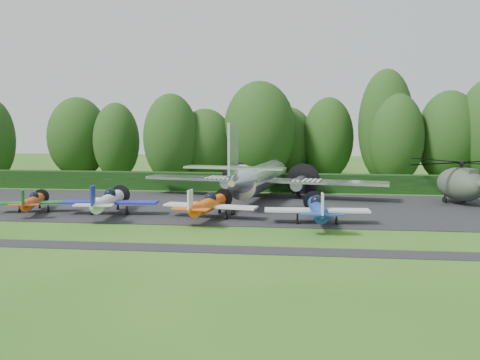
# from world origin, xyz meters

# --- Properties ---
(ground) EXTENTS (160.00, 160.00, 0.00)m
(ground) POSITION_xyz_m (0.00, 0.00, 0.00)
(ground) COLOR #275417
(ground) RESTS_ON ground
(apron) EXTENTS (70.00, 18.00, 0.01)m
(apron) POSITION_xyz_m (0.00, 10.00, 0.00)
(apron) COLOR black
(apron) RESTS_ON ground
(taxiway_verge) EXTENTS (70.00, 2.00, 0.00)m
(taxiway_verge) POSITION_xyz_m (0.00, -6.00, 0.00)
(taxiway_verge) COLOR black
(taxiway_verge) RESTS_ON ground
(hedgerow) EXTENTS (90.00, 1.60, 2.00)m
(hedgerow) POSITION_xyz_m (0.00, 21.00, 0.00)
(hedgerow) COLOR black
(hedgerow) RESTS_ON ground
(transport_plane) EXTENTS (24.87, 19.07, 7.97)m
(transport_plane) POSITION_xyz_m (3.94, 14.62, 2.22)
(transport_plane) COLOR silver
(transport_plane) RESTS_ON ground
(light_plane_red) EXTENTS (6.36, 6.69, 2.44)m
(light_plane_red) POSITION_xyz_m (-14.56, 4.67, 1.02)
(light_plane_red) COLOR #B63C10
(light_plane_red) RESTS_ON ground
(light_plane_white) EXTENTS (7.96, 8.37, 3.06)m
(light_plane_white) POSITION_xyz_m (-7.77, 4.21, 1.27)
(light_plane_white) COLOR silver
(light_plane_white) RESTS_ON ground
(light_plane_orange) EXTENTS (7.62, 8.02, 2.93)m
(light_plane_orange) POSITION_xyz_m (0.70, 3.57, 1.22)
(light_plane_orange) COLOR #F4580E
(light_plane_orange) RESTS_ON ground
(light_plane_blue) EXTENTS (7.93, 8.34, 3.05)m
(light_plane_blue) POSITION_xyz_m (9.28, 2.26, 1.27)
(light_plane_blue) COLOR navy
(light_plane_blue) RESTS_ON ground
(helicopter) EXTENTS (12.64, 14.80, 4.07)m
(helicopter) POSITION_xyz_m (22.86, 13.90, 2.19)
(helicopter) COLOR #354031
(helicopter) RESTS_ON ground
(sign_board) EXTENTS (3.42, 0.13, 1.93)m
(sign_board) POSITION_xyz_m (26.10, 20.07, 1.30)
(sign_board) COLOR #3F3326
(sign_board) RESTS_ON ground
(tree_0) EXTENTS (6.97, 6.97, 11.18)m
(tree_0) POSITION_xyz_m (-8.35, 28.04, 5.58)
(tree_0) COLOR black
(tree_0) RESTS_ON ground
(tree_1) EXTENTS (6.66, 6.66, 11.17)m
(tree_1) POSITION_xyz_m (19.56, 29.82, 5.57)
(tree_1) COLOR black
(tree_1) RESTS_ON ground
(tree_3) EXTENTS (7.75, 7.75, 11.53)m
(tree_3) POSITION_xyz_m (26.13, 31.36, 5.76)
(tree_3) COLOR black
(tree_3) RESTS_ON ground
(tree_4) EXTENTS (7.49, 7.49, 9.34)m
(tree_4) POSITION_xyz_m (-4.49, 30.71, 4.66)
(tree_4) COLOR black
(tree_4) RESTS_ON ground
(tree_5) EXTENTS (6.08, 6.08, 10.15)m
(tree_5) POSITION_xyz_m (-16.37, 30.50, 5.06)
(tree_5) COLOR black
(tree_5) RESTS_ON ground
(tree_6) EXTENTS (9.30, 9.30, 12.86)m
(tree_6) POSITION_xyz_m (2.54, 31.15, 6.42)
(tree_6) COLOR black
(tree_6) RESTS_ON ground
(tree_8) EXTENTS (6.71, 6.71, 10.88)m
(tree_8) POSITION_xyz_m (11.47, 34.42, 5.42)
(tree_8) COLOR black
(tree_8) RESTS_ON ground
(tree_9) EXTENTS (8.24, 8.24, 10.98)m
(tree_9) POSITION_xyz_m (-22.57, 32.65, 5.48)
(tree_9) COLOR black
(tree_9) RESTS_ON ground
(tree_11) EXTENTS (6.88, 6.88, 14.29)m
(tree_11) POSITION_xyz_m (18.51, 31.94, 7.13)
(tree_11) COLOR black
(tree_11) RESTS_ON ground
(tree_12) EXTENTS (7.56, 7.56, 9.66)m
(tree_12) POSITION_xyz_m (5.99, 36.07, 4.82)
(tree_12) COLOR black
(tree_12) RESTS_ON ground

